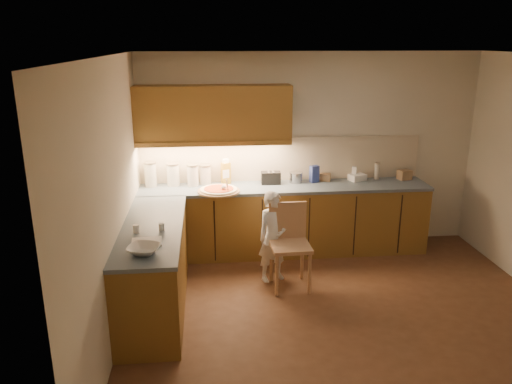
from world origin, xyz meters
The scene contains 24 objects.
room centered at (0.00, 0.00, 1.68)m, with size 4.54×4.50×2.62m.
l_counter centered at (-0.92, 1.25, 0.46)m, with size 3.77×2.62×0.92m.
backsplash centered at (-0.38, 1.99, 1.21)m, with size 3.75×0.02×0.58m, color beige.
upper_cabinets centered at (-1.27, 1.82, 1.85)m, with size 1.95×0.36×0.73m.
pizza_on_board centered at (-1.23, 1.50, 0.94)m, with size 0.52×0.52×0.21m.
child centered at (-0.63, 0.90, 0.54)m, with size 0.40×0.26×1.09m, color white.
wooden_chair centered at (-0.47, 0.76, 0.56)m, with size 0.45×0.45×0.97m.
mixing_bowl centered at (-1.95, -0.29, 0.95)m, with size 0.28×0.28×0.07m, color silver.
canister_a centered at (-2.10, 1.84, 1.08)m, with size 0.16×0.16×0.32m.
canister_b centered at (-1.81, 1.86, 1.07)m, with size 0.17×0.17×0.30m.
canister_c centered at (-1.56, 1.82, 1.06)m, with size 0.15×0.15×0.28m.
canister_d centered at (-1.40, 1.89, 1.05)m, with size 0.16×0.16×0.26m.
oil_jug centered at (-1.13, 1.88, 1.07)m, with size 0.13×0.12×0.33m.
toaster centered at (-0.54, 1.81, 1.00)m, with size 0.25×0.15×0.17m.
steel_pot centered at (-0.20, 1.84, 0.99)m, with size 0.18×0.18×0.14m.
blue_box centered at (0.04, 1.83, 1.03)m, with size 0.11×0.08×0.22m, color navy.
card_box_a centered at (0.20, 1.88, 0.97)m, with size 0.14×0.10×0.10m, color #A68059.
white_bottle centered at (0.60, 1.89, 1.01)m, with size 0.06×0.06×0.18m, color white.
flat_pack centered at (0.64, 1.86, 0.96)m, with size 0.21×0.15×0.09m, color white.
tall_jar centered at (0.92, 1.90, 1.03)m, with size 0.07×0.07×0.23m.
card_box_b centered at (1.29, 1.84, 0.98)m, with size 0.17×0.13×0.13m, color #977451.
dough_cloth centered at (-1.95, -0.06, 0.93)m, with size 0.28×0.22×0.02m, color silver.
spice_jar_a centered at (-2.08, 0.21, 0.96)m, with size 0.06×0.06×0.08m, color white.
spice_jar_b centered at (-1.84, 0.25, 0.96)m, with size 0.06×0.06×0.08m, color white.
Camera 1 is at (-1.37, -4.45, 2.74)m, focal length 35.00 mm.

